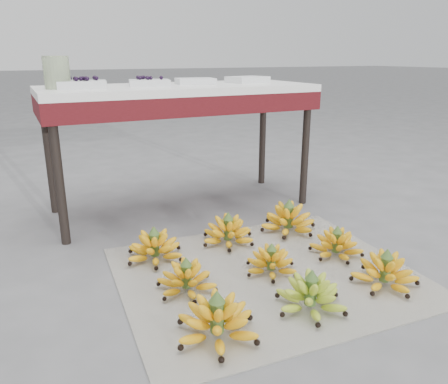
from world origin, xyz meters
name	(u,v)px	position (x,y,z in m)	size (l,w,h in m)	color
ground	(262,276)	(0.00, 0.00, 0.00)	(60.00, 60.00, 0.00)	#5D5D5F
newspaper_mat	(266,274)	(0.02, 0.00, 0.00)	(1.25, 1.05, 0.01)	white
bunch_front_left	(217,321)	(-0.36, -0.31, 0.07)	(0.32, 0.32, 0.18)	#FFC104
bunch_front_center	(311,296)	(0.02, -0.31, 0.06)	(0.34, 0.34, 0.16)	#7BAF23
bunch_front_right	(385,273)	(0.41, -0.30, 0.06)	(0.27, 0.27, 0.16)	#FFC104
bunch_mid_left	(187,279)	(-0.35, 0.02, 0.06)	(0.31, 0.31, 0.15)	#FFC104
bunch_mid_center	(271,262)	(0.04, 0.00, 0.05)	(0.25, 0.25, 0.14)	#FFC104
bunch_mid_right	(336,245)	(0.42, 0.02, 0.06)	(0.26, 0.26, 0.15)	#FFC104
bunch_back_left	(155,248)	(-0.37, 0.35, 0.06)	(0.32, 0.32, 0.17)	#FFC104
bunch_back_center	(228,232)	(0.02, 0.37, 0.06)	(0.29, 0.29, 0.17)	#FFC104
bunch_back_right	(288,220)	(0.38, 0.37, 0.07)	(0.40, 0.40, 0.18)	#FFC104
vendor_table	(179,100)	(0.01, 1.00, 0.67)	(1.57, 0.63, 0.75)	black
tray_far_left	(82,84)	(-0.54, 0.98, 0.78)	(0.27, 0.21, 0.06)	silver
tray_left	(149,82)	(-0.17, 0.99, 0.77)	(0.25, 0.21, 0.06)	silver
tray_right	(195,81)	(0.12, 1.03, 0.77)	(0.24, 0.19, 0.04)	silver
tray_far_right	(247,80)	(0.48, 1.03, 0.77)	(0.27, 0.22, 0.04)	silver
glass_jar	(57,72)	(-0.66, 0.99, 0.84)	(0.13, 0.13, 0.16)	beige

